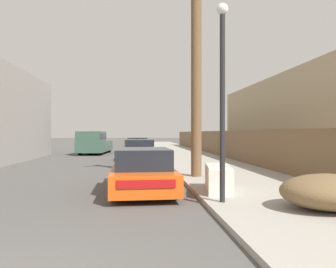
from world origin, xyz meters
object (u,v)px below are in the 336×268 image
object	(u,v)px
utility_pole	(196,74)
street_lamp	(222,86)
car_parked_far	(138,146)
car_parked_mid	(138,151)
pickup_truck	(94,143)
parked_sports_car_red	(142,171)
discarded_fridge	(218,178)
brush_pile	(329,192)

from	to	relation	value
utility_pole	street_lamp	bearing A→B (deg)	-92.71
car_parked_far	utility_pole	bearing A→B (deg)	-78.39
street_lamp	utility_pole	bearing A→B (deg)	87.29
car_parked_mid	car_parked_far	distance (m)	6.15
pickup_truck	street_lamp	size ratio (longest dim) A/B	1.25
parked_sports_car_red	car_parked_far	size ratio (longest dim) A/B	1.02
parked_sports_car_red	car_parked_mid	bearing A→B (deg)	88.67
discarded_fridge	brush_pile	size ratio (longest dim) A/B	0.88
parked_sports_car_red	car_parked_mid	xyz separation A→B (m)	(-0.06, 10.39, 0.03)
discarded_fridge	car_parked_far	world-z (taller)	car_parked_far
street_lamp	car_parked_far	bearing A→B (deg)	95.48
car_parked_far	pickup_truck	bearing A→B (deg)	-179.92
discarded_fridge	brush_pile	xyz separation A→B (m)	(1.71, -2.25, 0.02)
car_parked_mid	utility_pole	size ratio (longest dim) A/B	0.58
discarded_fridge	utility_pole	bearing A→B (deg)	99.70
discarded_fridge	street_lamp	bearing A→B (deg)	-91.48
discarded_fridge	street_lamp	xyz separation A→B (m)	(-0.25, -1.36, 2.25)
car_parked_far	brush_pile	xyz separation A→B (m)	(3.76, -19.67, -0.13)
car_parked_mid	street_lamp	world-z (taller)	street_lamp
car_parked_far	street_lamp	size ratio (longest dim) A/B	0.97
parked_sports_car_red	street_lamp	xyz separation A→B (m)	(1.75, -2.24, 2.15)
street_lamp	parked_sports_car_red	bearing A→B (deg)	128.06
utility_pole	brush_pile	world-z (taller)	utility_pole
pickup_truck	brush_pile	size ratio (longest dim) A/B	2.81
discarded_fridge	parked_sports_car_red	distance (m)	2.19
pickup_truck	brush_pile	xyz separation A→B (m)	(7.21, -19.89, -0.41)
discarded_fridge	car_parked_far	distance (m)	17.54
parked_sports_car_red	utility_pole	xyz separation A→B (m)	(1.96, 2.11, 3.19)
parked_sports_car_red	car_parked_mid	distance (m)	10.39
car_parked_mid	utility_pole	bearing A→B (deg)	-79.86
car_parked_far	brush_pile	distance (m)	20.03
discarded_fridge	pickup_truck	bearing A→B (deg)	116.21
discarded_fridge	pickup_truck	size ratio (longest dim) A/B	0.31
utility_pole	street_lamp	xyz separation A→B (m)	(-0.21, -4.35, -1.04)
car_parked_mid	pickup_truck	xyz separation A→B (m)	(-3.44, 6.37, 0.29)
utility_pole	discarded_fridge	bearing A→B (deg)	-89.19
car_parked_mid	discarded_fridge	bearing A→B (deg)	-83.21
discarded_fridge	brush_pile	distance (m)	2.83
utility_pole	street_lamp	world-z (taller)	utility_pole
discarded_fridge	car_parked_mid	distance (m)	11.46
car_parked_far	pickup_truck	world-z (taller)	pickup_truck
pickup_truck	parked_sports_car_red	bearing A→B (deg)	106.77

